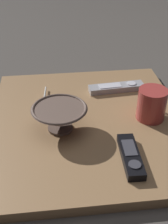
{
  "coord_description": "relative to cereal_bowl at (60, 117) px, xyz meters",
  "views": [
    {
      "loc": [
        0.1,
        0.74,
        0.56
      ],
      "look_at": [
        0.01,
        -0.01,
        0.05
      ],
      "focal_mm": 48.06,
      "sensor_mm": 36.0,
      "label": 1
    }
  ],
  "objects": [
    {
      "name": "ground_plane",
      "position": [
        -0.09,
        -0.04,
        -0.07
      ],
      "size": [
        6.0,
        6.0,
        0.0
      ],
      "primitive_type": "plane",
      "color": "#47423D"
    },
    {
      "name": "table",
      "position": [
        -0.09,
        -0.04,
        -0.06
      ],
      "size": [
        0.59,
        0.64,
        0.03
      ],
      "color": "#936D47",
      "rests_on": "ground"
    },
    {
      "name": "cereal_bowl",
      "position": [
        0.0,
        0.0,
        0.0
      ],
      "size": [
        0.16,
        0.16,
        0.07
      ],
      "color": "brown",
      "rests_on": "table"
    },
    {
      "name": "coffee_mug",
      "position": [
        -0.28,
        -0.03,
        0.01
      ],
      "size": [
        0.09,
        0.12,
        0.1
      ],
      "color": "#A53833",
      "rests_on": "table"
    },
    {
      "name": "teaspoon",
      "position": [
        0.05,
        -0.13,
        -0.03
      ],
      "size": [
        0.02,
        0.13,
        0.02
      ],
      "color": "silver",
      "rests_on": "table"
    },
    {
      "name": "tv_remote_near",
      "position": [
        -0.21,
        -0.2,
        -0.03
      ],
      "size": [
        0.2,
        0.06,
        0.02
      ],
      "color": "#9E9EA3",
      "rests_on": "table"
    },
    {
      "name": "tv_remote_far",
      "position": [
        -0.17,
        0.15,
        -0.03
      ],
      "size": [
        0.05,
        0.16,
        0.02
      ],
      "color": "black",
      "rests_on": "table"
    }
  ]
}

